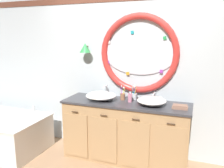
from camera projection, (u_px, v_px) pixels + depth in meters
The scene contains 11 objects.
ground_plane at pixel (115, 167), 3.21m from camera, with size 14.00×14.00×0.00m, color tan.
back_wall_assembly at pixel (129, 67), 3.48m from camera, with size 6.40×0.26×2.60m.
vanity_counter at pixel (125, 131), 3.35m from camera, with size 1.80×0.59×0.87m.
sink_basin_left at pixel (101, 96), 3.35m from camera, with size 0.44×0.44×0.13m.
sink_basin_right at pixel (152, 101), 3.11m from camera, with size 0.39×0.39×0.12m.
faucet_set_left at pixel (106, 92), 3.55m from camera, with size 0.21×0.15×0.18m.
faucet_set_right at pixel (154, 97), 3.31m from camera, with size 0.23×0.15×0.13m.
toothbrush_holder_left at pixel (123, 96), 3.37m from camera, with size 0.08×0.08×0.22m.
toothbrush_holder_right at pixel (134, 96), 3.39m from camera, with size 0.09×0.09×0.22m.
soap_dispenser at pixel (130, 97), 3.25m from camera, with size 0.06×0.07×0.15m.
folded_hand_towel at pixel (180, 107), 2.96m from camera, with size 0.20×0.12×0.05m.
Camera 1 is at (0.96, -2.75, 1.78)m, focal length 37.02 mm.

